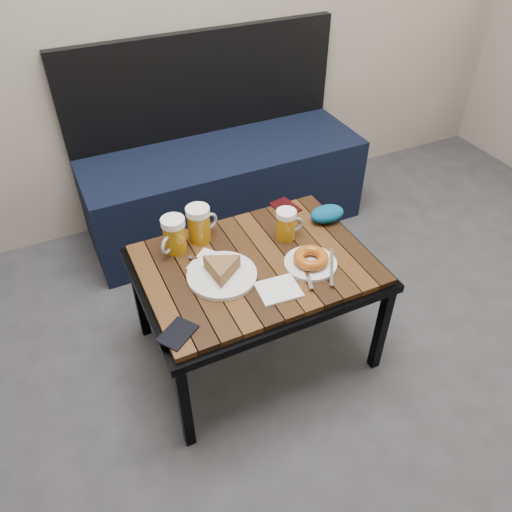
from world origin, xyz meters
name	(u,v)px	position (x,y,z in m)	size (l,w,h in m)	color
bench	(222,179)	(0.10, 1.76, 0.27)	(1.40, 0.50, 0.95)	black
cafe_table	(256,271)	(-0.12, 0.88, 0.43)	(0.84, 0.62, 0.47)	black
beer_mug_left	(174,235)	(-0.36, 1.07, 0.54)	(0.13, 0.12, 0.14)	#A56E0D
beer_mug_centre	(199,224)	(-0.25, 1.09, 0.54)	(0.14, 0.11, 0.14)	#A56E0D
beer_mug_right	(286,224)	(0.04, 0.96, 0.53)	(0.11, 0.08, 0.12)	#A56E0D
plate_pie	(222,271)	(-0.26, 0.86, 0.50)	(0.24, 0.24, 0.07)	white
plate_bagel	(311,260)	(0.05, 0.79, 0.49)	(0.20, 0.23, 0.05)	white
napkin_left	(211,263)	(-0.27, 0.94, 0.48)	(0.18, 0.18, 0.01)	white
napkin_right	(278,290)	(-0.12, 0.72, 0.48)	(0.15, 0.13, 0.01)	white
passport_navy	(178,333)	(-0.48, 0.68, 0.47)	(0.08, 0.12, 0.01)	black
passport_burgundy	(285,207)	(0.13, 1.14, 0.47)	(0.08, 0.12, 0.01)	black
knit_pouch	(327,214)	(0.24, 0.99, 0.50)	(0.14, 0.09, 0.06)	navy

